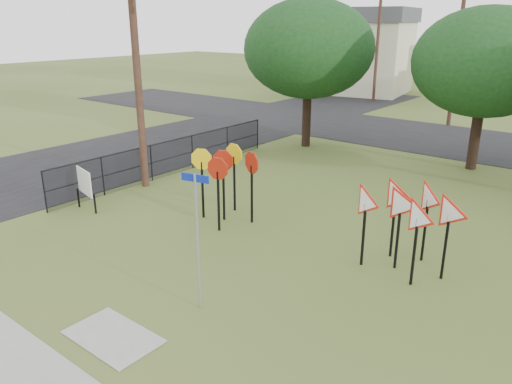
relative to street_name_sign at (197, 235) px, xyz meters
The scene contains 17 objects.
ground 1.97m from the street_name_sign, 142.77° to the left, with size 140.00×140.00×0.00m, color #40541F.
sidewalk 4.19m from the street_name_sign, 99.49° to the right, with size 30.00×1.60×0.02m, color gray.
street_left 16.50m from the street_name_sign, 140.32° to the left, with size 8.00×50.00×0.02m, color black.
street_far 20.56m from the street_name_sign, 91.74° to the left, with size 60.00×8.00×0.02m, color black.
curb_pad 2.71m from the street_name_sign, 107.91° to the right, with size 2.00×1.20×0.02m, color gray.
street_name_sign is the anchor object (origin of this frame).
stop_sign_cluster 5.30m from the street_name_sign, 125.25° to the left, with size 2.21×1.74×2.36m.
yield_sign_cluster 5.48m from the street_name_sign, 58.94° to the left, with size 2.89×1.94×2.29m.
info_board 7.69m from the street_name_sign, 165.00° to the left, with size 1.15×0.30×1.47m.
utility_pole_main 9.90m from the street_name_sign, 147.69° to the left, with size 3.55×0.33×10.00m.
far_pole_a 24.77m from the street_name_sign, 96.12° to the left, with size 1.40×0.24×9.00m.
far_pole_c 32.39m from the street_name_sign, 109.22° to the left, with size 1.40×0.24×9.00m.
fence_run 10.67m from the street_name_sign, 140.73° to the left, with size 0.05×11.55×1.50m.
house_left 37.49m from the street_name_sign, 112.99° to the left, with size 10.58×8.88×7.20m.
tree_near_left 16.20m from the street_name_sign, 114.59° to the left, with size 6.40×6.40×7.27m.
tree_near_mid 15.77m from the street_name_sign, 84.91° to the left, with size 6.00×6.00×6.80m.
tree_far_left 34.87m from the street_name_sign, 118.61° to the left, with size 6.80×6.80×7.73m.
Camera 1 is at (7.77, -7.39, 6.19)m, focal length 35.00 mm.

